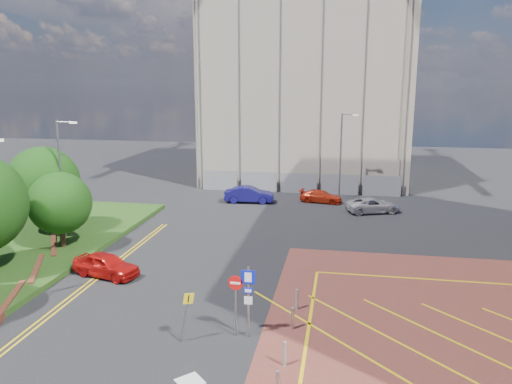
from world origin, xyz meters
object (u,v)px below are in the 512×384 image
(lamp_back, at_px, (342,153))
(car_silver_back, at_px, (373,205))
(tree_c, at_px, (60,203))
(tree_d, at_px, (43,182))
(car_blue_back, at_px, (249,195))
(lamp_left_far, at_px, (62,174))
(warning_sign, at_px, (186,311))
(sign_cluster, at_px, (244,294))
(car_red_left, at_px, (106,265))
(car_red_back, at_px, (321,196))

(lamp_back, height_order, car_silver_back, lamp_back)
(tree_c, relative_size, tree_d, 0.81)
(car_silver_back, bearing_deg, car_blue_back, 61.49)
(lamp_left_far, relative_size, warning_sign, 3.55)
(tree_c, xyz_separation_m, warning_sign, (11.52, -9.91, -1.76))
(tree_c, relative_size, sign_cluster, 1.53)
(car_red_left, relative_size, car_blue_back, 0.88)
(car_red_left, distance_m, car_silver_back, 23.16)
(sign_cluster, relative_size, car_red_back, 0.83)
(tree_d, relative_size, car_silver_back, 1.35)
(lamp_left_far, bearing_deg, sign_cluster, -36.82)
(tree_d, height_order, lamp_back, lamp_back)
(tree_d, height_order, car_red_left, tree_d)
(warning_sign, height_order, car_blue_back, warning_sign)
(car_red_left, bearing_deg, lamp_back, -15.68)
(lamp_back, bearing_deg, car_silver_back, -58.12)
(tree_c, bearing_deg, car_red_back, 45.98)
(lamp_left_far, distance_m, lamp_back, 24.46)
(sign_cluster, bearing_deg, tree_d, 144.42)
(car_silver_back, bearing_deg, sign_cluster, 144.22)
(tree_d, xyz_separation_m, car_red_back, (18.87, 13.42, -3.31))
(lamp_back, xyz_separation_m, car_silver_back, (2.78, -4.47, -3.74))
(tree_c, relative_size, lamp_left_far, 0.61)
(lamp_left_far, distance_m, car_silver_back, 24.54)
(sign_cluster, height_order, car_red_back, sign_cluster)
(sign_cluster, xyz_separation_m, car_blue_back, (-4.37, 24.27, -1.22))
(tree_d, bearing_deg, car_red_back, 35.43)
(tree_d, xyz_separation_m, car_red_left, (7.79, -6.61, -3.20))
(car_blue_back, bearing_deg, tree_d, 129.08)
(tree_c, distance_m, car_blue_back, 18.10)
(tree_d, xyz_separation_m, lamp_left_far, (2.08, -1.00, 0.79))
(tree_c, relative_size, warning_sign, 2.18)
(sign_cluster, bearing_deg, warning_sign, -158.61)
(tree_d, bearing_deg, lamp_back, 36.09)
(sign_cluster, relative_size, warning_sign, 1.42)
(lamp_back, distance_m, car_blue_back, 9.34)
(lamp_back, height_order, car_red_back, lamp_back)
(lamp_back, bearing_deg, car_red_back, -137.34)
(tree_c, distance_m, lamp_left_far, 2.65)
(lamp_left_far, relative_size, car_blue_back, 1.79)
(lamp_back, relative_size, sign_cluster, 2.50)
(tree_c, distance_m, car_red_back, 22.99)
(lamp_left_far, bearing_deg, lamp_back, 40.86)
(warning_sign, bearing_deg, lamp_back, 77.76)
(tree_d, height_order, car_silver_back, tree_d)
(lamp_back, xyz_separation_m, car_blue_back, (-8.16, -2.74, -3.62))
(tree_d, bearing_deg, car_red_left, -40.33)
(sign_cluster, height_order, warning_sign, sign_cluster)
(tree_c, bearing_deg, tree_d, 135.00)
(car_blue_back, bearing_deg, car_red_left, 160.66)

